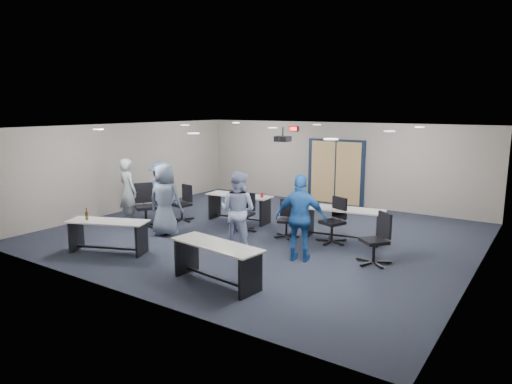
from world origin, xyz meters
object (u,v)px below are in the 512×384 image
Objects in this scene: chair_back_b at (244,213)px; person_plaid at (165,200)px; person_navy at (301,218)px; chair_back_c at (287,219)px; table_back_left at (239,203)px; chair_loose_left at (145,205)px; chair_back_a at (181,203)px; chair_back_d at (332,221)px; table_front_left at (108,231)px; table_front_right at (217,256)px; person_gray at (128,192)px; person_lightblue at (238,211)px; table_back_right at (344,219)px; chair_loose_right at (374,239)px; person_back at (161,192)px.

person_plaid reaches higher than chair_back_b.
chair_back_c is at bearing -65.05° from person_navy.
chair_loose_left is (-1.77, -1.87, 0.06)m from table_back_left.
person_plaid reaches higher than chair_back_a.
chair_back_d is (3.05, -0.45, 0.02)m from table_back_left.
table_front_left reaches higher than table_front_right.
person_gray is (-1.55, 1.94, 0.42)m from table_front_left.
table_back_left is 1.05× the size of person_navy.
table_front_right is at bearing -24.10° from table_front_left.
chair_back_b is (-1.66, 3.20, -0.02)m from table_front_right.
chair_back_d reaches higher than chair_back_b.
chair_loose_left is 0.64× the size of person_plaid.
chair_loose_left is at bearing 160.02° from table_front_right.
chair_back_c is at bearing -112.70° from person_lightblue.
chair_back_a is at bearing 176.08° from chair_back_b.
chair_back_c is at bearing 104.96° from table_front_right.
chair_back_d is at bearing -13.40° from table_back_left.
table_back_right is at bearing -109.51° from person_navy.
table_front_right is 1.78× the size of chair_back_d.
chair_loose_right is (4.40, -1.35, 0.01)m from table_back_left.
person_navy reaches higher than chair_back_b.
table_front_left reaches higher than chair_back_c.
table_front_right is 4.64m from table_back_left.
chair_back_b is 0.58× the size of person_back.
person_gray is (-0.93, -1.09, 0.41)m from chair_back_a.
person_back reaches higher than table_front_left.
chair_back_b is at bearing -151.04° from person_plaid.
person_navy is (-0.15, -1.89, 0.38)m from table_back_right.
table_back_left is 1.05× the size of person_gray.
table_front_left is at bearing -122.02° from chair_back_b.
person_back is (-1.03, 2.66, 0.36)m from table_front_left.
chair_back_c is 0.51× the size of person_navy.
person_back is at bearing -176.24° from chair_back_b.
person_navy is at bearing -34.02° from chair_back_b.
person_lightblue is (-0.43, -1.44, 0.43)m from chair_back_c.
table_front_right is 3.59m from chair_back_d.
table_back_right is 1.10× the size of person_gray.
table_back_right is 2.03× the size of chair_back_b.
person_back is (-6.20, 0.11, 0.32)m from chair_loose_right.
chair_back_c is at bearing -173.14° from person_back.
table_back_right is (0.80, 3.88, 0.02)m from table_front_right.
table_back_right is 5.12m from person_back.
person_navy is (0.65, 1.99, 0.40)m from table_front_right.
chair_loose_right is 1.55m from person_navy.
person_lightblue is (-0.89, 1.89, 0.38)m from table_front_right.
chair_back_d is (-0.14, -0.35, 0.01)m from table_back_right.
chair_back_d is 0.59× the size of person_navy.
chair_loose_right is at bearing 174.21° from person_plaid.
chair_back_d is 4.92m from person_back.
chair_back_c is at bearing -165.37° from table_back_right.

